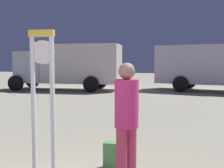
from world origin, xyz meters
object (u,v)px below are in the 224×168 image
object	(u,v)px
standing_clock	(43,89)
box_truck_far	(71,65)
backpack	(113,155)
box_truck_near	(211,65)
person_near_clock	(127,118)

from	to	relation	value
standing_clock	box_truck_far	distance (m)	12.87
backpack	box_truck_far	xyz separation A→B (m)	(-5.35, 11.66, 1.31)
box_truck_near	standing_clock	bearing A→B (deg)	-106.19
backpack	box_truck_far	bearing A→B (deg)	114.65
person_near_clock	box_truck_far	xyz separation A→B (m)	(-5.68, 12.23, 0.56)
backpack	box_truck_near	bearing A→B (deg)	77.39
backpack	box_truck_far	world-z (taller)	box_truck_far
standing_clock	box_truck_far	xyz separation A→B (m)	(-4.37, 12.10, 0.21)
standing_clock	person_near_clock	size ratio (longest dim) A/B	1.28
person_near_clock	box_truck_near	size ratio (longest dim) A/B	0.25
standing_clock	backpack	bearing A→B (deg)	24.25
box_truck_near	box_truck_far	bearing A→B (deg)	-172.12
person_near_clock	box_truck_far	size ratio (longest dim) A/B	0.26
box_truck_far	backpack	bearing A→B (deg)	-65.35
person_near_clock	backpack	world-z (taller)	person_near_clock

